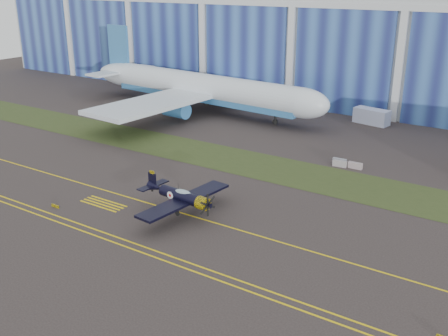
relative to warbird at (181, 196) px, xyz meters
The scene contains 15 objects.
ground 10.12m from the warbird, 33.09° to the left, with size 260.00×260.00×0.00m, color #39302F.
grass_median 21.18m from the warbird, 66.95° to the left, with size 260.00×10.00×0.02m, color #475128.
hangar 78.61m from the warbird, 83.90° to the left, with size 220.00×45.70×30.00m.
taxiway_centreline 8.58m from the warbird, ahead, with size 200.00×0.20×0.02m, color yellow.
edge_line_near 12.52m from the warbird, 47.91° to the right, with size 80.00×0.20×0.02m, color yellow.
edge_line_far 11.81m from the warbird, 44.59° to the right, with size 80.00×0.20×0.02m, color yellow.
hold_short_ladder 10.40m from the warbird, 164.38° to the right, with size 6.00×2.40×0.02m, color yellow, non-canonical shape.
guard_board_left 15.43m from the warbird, 154.28° to the right, with size 1.20×0.15×0.35m, color yellow.
warbird is the anchor object (origin of this frame).
jetliner 49.82m from the warbird, 122.26° to the left, with size 65.61×57.01×21.51m.
shipping_container 50.88m from the warbird, 83.96° to the left, with size 6.47×2.59×2.81m, color silver.
cart 74.91m from the warbird, 137.30° to the left, with size 2.10×1.26×1.26m, color silver.
barrier_a 27.71m from the warbird, 71.39° to the left, with size 2.00×0.60×0.90m, color gray.
barrier_b 27.08m from the warbird, 70.08° to the left, with size 2.00×0.60×0.90m, color gray.
barrier_c 28.27m from the warbird, 66.24° to the left, with size 2.00×0.60×0.90m, color #A08D90.
Camera 1 is at (25.98, -48.41, 25.98)m, focal length 42.00 mm.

